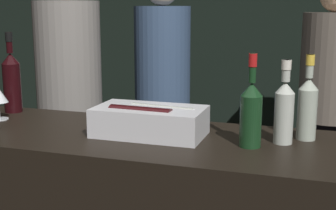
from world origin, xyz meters
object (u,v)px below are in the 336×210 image
(person_blond_tee, at_px, (70,96))
(white_wine_bottle, at_px, (284,109))
(red_wine_bottle_burgundy, at_px, (251,112))
(person_grey_polo, at_px, (330,96))
(red_wine_bottle_black_foil, at_px, (12,80))
(rose_wine_bottle, at_px, (308,105))
(person_in_hoodie, at_px, (162,88))
(ice_bin_with_bottles, at_px, (150,120))

(person_blond_tee, bearing_deg, white_wine_bottle, 41.46)
(red_wine_bottle_burgundy, distance_m, person_grey_polo, 1.71)
(white_wine_bottle, relative_size, person_blond_tee, 0.17)
(red_wine_bottle_black_foil, bearing_deg, person_grey_polo, 44.97)
(rose_wine_bottle, xyz_separation_m, red_wine_bottle_black_foil, (-1.33, 0.07, 0.02))
(person_in_hoodie, bearing_deg, red_wine_bottle_black_foil, 115.61)
(person_blond_tee, xyz_separation_m, person_grey_polo, (1.55, 0.74, -0.04))
(white_wine_bottle, xyz_separation_m, red_wine_bottle_black_foil, (-1.25, 0.14, 0.02))
(red_wine_bottle_black_foil, distance_m, person_grey_polo, 2.06)
(ice_bin_with_bottles, bearing_deg, white_wine_bottle, 5.69)
(ice_bin_with_bottles, height_order, rose_wine_bottle, rose_wine_bottle)
(person_in_hoodie, bearing_deg, person_grey_polo, -128.13)
(person_blond_tee, bearing_deg, ice_bin_with_bottles, 27.27)
(rose_wine_bottle, distance_m, white_wine_bottle, 0.11)
(person_blond_tee, bearing_deg, rose_wine_bottle, 45.29)
(white_wine_bottle, height_order, person_in_hoodie, person_in_hoodie)
(person_blond_tee, bearing_deg, person_in_hoodie, 123.89)
(red_wine_bottle_burgundy, height_order, person_blond_tee, person_blond_tee)
(ice_bin_with_bottles, xyz_separation_m, person_blond_tee, (-0.86, 0.89, -0.11))
(red_wine_bottle_burgundy, relative_size, red_wine_bottle_black_foil, 0.88)
(red_wine_bottle_burgundy, xyz_separation_m, red_wine_bottle_black_foil, (-1.15, 0.22, 0.02))
(ice_bin_with_bottles, height_order, red_wine_bottle_black_foil, red_wine_bottle_black_foil)
(rose_wine_bottle, bearing_deg, red_wine_bottle_burgundy, -139.46)
(ice_bin_with_bottles, distance_m, red_wine_bottle_black_foil, 0.79)
(white_wine_bottle, xyz_separation_m, person_blond_tee, (-1.35, 0.84, -0.18))
(red_wine_bottle_black_foil, xyz_separation_m, person_grey_polo, (1.44, 1.44, -0.25))
(red_wine_bottle_burgundy, bearing_deg, rose_wine_bottle, 40.54)
(white_wine_bottle, xyz_separation_m, person_in_hoodie, (-0.92, 1.37, -0.20))
(rose_wine_bottle, distance_m, person_blond_tee, 1.63)
(rose_wine_bottle, height_order, red_wine_bottle_black_foil, red_wine_bottle_black_foil)
(person_in_hoodie, relative_size, person_blond_tee, 0.98)
(rose_wine_bottle, bearing_deg, person_grey_polo, 85.69)
(rose_wine_bottle, height_order, person_blond_tee, person_blond_tee)
(rose_wine_bottle, relative_size, white_wine_bottle, 1.04)
(rose_wine_bottle, relative_size, person_grey_polo, 0.19)
(ice_bin_with_bottles, xyz_separation_m, white_wine_bottle, (0.50, 0.05, 0.07))
(person_in_hoodie, xyz_separation_m, person_grey_polo, (1.11, 0.22, -0.03))
(person_grey_polo, bearing_deg, white_wine_bottle, -129.17)
(person_in_hoodie, bearing_deg, person_blond_tee, 91.23)
(rose_wine_bottle, bearing_deg, white_wine_bottle, -134.56)
(ice_bin_with_bottles, bearing_deg, red_wine_bottle_black_foil, 165.62)
(person_grey_polo, bearing_deg, person_blond_tee, 173.40)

